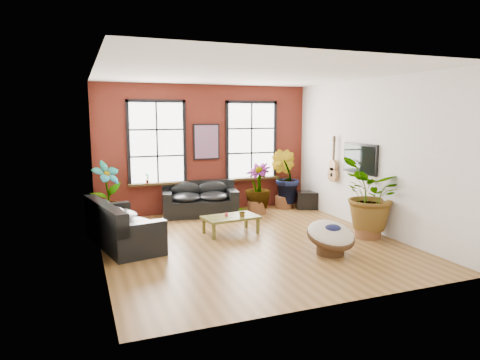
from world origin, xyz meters
The scene contains 19 objects.
room centered at (0.00, 0.15, 1.75)m, with size 6.04×6.54×3.54m.
sofa_back centered at (-0.31, 2.82, 0.41)m, with size 2.10×1.27×0.91m.
sofa_left centered at (-2.59, 0.76, 0.42)m, with size 1.44×2.47×0.92m.
coffee_table centered at (-0.15, 0.79, 0.35)m, with size 1.31×0.84×0.48m.
papasan_chair centered at (1.15, -1.30, 0.36)m, with size 0.97×0.99×0.70m.
poster centered at (0.00, 3.18, 1.95)m, with size 0.74×0.06×0.98m.
tv_wall_unit centered at (2.93, 0.60, 1.54)m, with size 0.13×1.86×1.20m.
media_box centered at (2.79, 2.50, 0.25)m, with size 0.73×0.67×0.49m.
pot_back_left centered at (-2.72, 2.69, 0.19)m, with size 0.56×0.56×0.38m.
pot_back_right centered at (2.20, 2.78, 0.18)m, with size 0.54×0.54×0.36m.
pot_right_wall centered at (2.56, -0.61, 0.21)m, with size 0.63×0.63×0.41m.
pot_mid centered at (1.19, 2.40, 0.18)m, with size 0.56×0.56×0.37m.
floor_plant_back_left centered at (-2.69, 2.65, 0.86)m, with size 0.75×0.51×1.43m, color #1A4F15.
floor_plant_back_right centered at (2.24, 2.81, 0.92)m, with size 0.85×0.68×1.54m, color #1A4F15.
floor_plant_right_wall centered at (2.59, -0.65, 0.96)m, with size 1.44×1.25×1.60m, color #1A4F15.
floor_plant_mid centered at (1.23, 2.42, 0.76)m, with size 0.70×0.70×1.25m, color #1A4F15.
table_plant centered at (0.09, 0.67, 0.52)m, with size 0.22×0.19×0.25m, color #1A4F15.
sill_plant_left centered at (-1.65, 3.13, 1.04)m, with size 0.14×0.10×0.27m, color #1A4F15.
sill_plant_right centered at (1.70, 3.13, 1.04)m, with size 0.15×0.15×0.27m, color #1A4F15.
Camera 1 is at (-3.35, -8.13, 2.66)m, focal length 32.00 mm.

